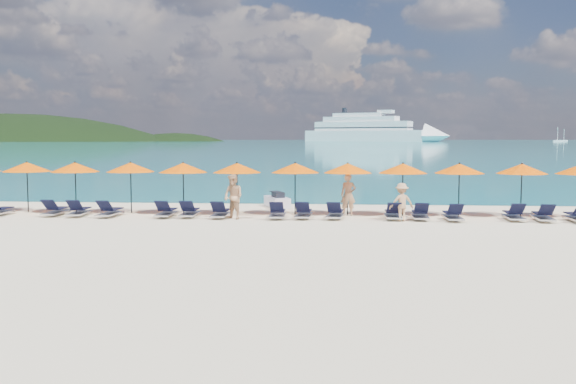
{
  "coord_description": "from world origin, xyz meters",
  "views": [
    {
      "loc": [
        2.02,
        -21.74,
        3.3
      ],
      "look_at": [
        0.0,
        3.0,
        1.2
      ],
      "focal_mm": 40.0,
      "sensor_mm": 36.0,
      "label": 1
    }
  ],
  "objects": [
    {
      "name": "ground",
      "position": [
        0.0,
        0.0,
        0.0
      ],
      "size": [
        1400.0,
        1400.0,
        0.0
      ],
      "primitive_type": "plane",
      "color": "beige"
    },
    {
      "name": "sea",
      "position": [
        0.0,
        660.0,
        0.01
      ],
      "size": [
        1600.0,
        1300.0,
        0.01
      ],
      "primitive_type": "cube",
      "color": "#1FA9B2",
      "rests_on": "ground"
    },
    {
      "name": "headland_main",
      "position": [
        -300.0,
        540.0,
        -38.0
      ],
      "size": [
        374.0,
        242.0,
        126.5
      ],
      "color": "black",
      "rests_on": "ground"
    },
    {
      "name": "headland_small",
      "position": [
        -150.0,
        560.0,
        -35.0
      ],
      "size": [
        162.0,
        126.0,
        85.5
      ],
      "color": "black",
      "rests_on": "ground"
    },
    {
      "name": "cruise_ship",
      "position": [
        32.9,
        527.24,
        9.05
      ],
      "size": [
        122.88,
        66.9,
        34.8
      ],
      "rotation": [
        0.0,
        0.0,
        -0.4
      ],
      "color": "white",
      "rests_on": "ground"
    },
    {
      "name": "sailboat_near",
      "position": [
        162.11,
        468.21,
        1.15
      ],
      "size": [
        6.1,
        2.03,
        11.18
      ],
      "color": "white",
      "rests_on": "ground"
    },
    {
      "name": "sailboat_far",
      "position": [
        181.24,
        511.42,
        1.05
      ],
      "size": [
        5.57,
        1.86,
        10.22
      ],
      "color": "white",
      "rests_on": "ground"
    },
    {
      "name": "jetski",
      "position": [
        -0.97,
        8.48,
        0.3
      ],
      "size": [
        1.47,
        2.19,
        0.73
      ],
      "rotation": [
        0.0,
        0.0,
        0.37
      ],
      "color": "silver",
      "rests_on": "ground"
    },
    {
      "name": "beachgoer_a",
      "position": [
        2.37,
        5.46,
        0.89
      ],
      "size": [
        0.68,
        0.47,
        1.77
      ],
      "primitive_type": "imported",
      "rotation": [
        0.0,
        0.0,
        0.08
      ],
      "color": "tan",
      "rests_on": "ground"
    },
    {
      "name": "beachgoer_b",
      "position": [
        -2.29,
        3.83,
        0.91
      ],
      "size": [
        1.02,
        0.93,
        1.83
      ],
      "primitive_type": "imported",
      "rotation": [
        0.0,
        0.0,
        -0.62
      ],
      "color": "tan",
      "rests_on": "ground"
    },
    {
      "name": "beachgoer_c",
      "position": [
        4.45,
        3.76,
        0.76
      ],
      "size": [
        1.06,
        0.67,
        1.52
      ],
      "primitive_type": "imported",
      "rotation": [
        0.0,
        0.0,
        3.37
      ],
      "color": "tan",
      "rests_on": "ground"
    },
    {
      "name": "umbrella_1",
      "position": [
        -11.8,
        5.53,
        2.02
      ],
      "size": [
        2.1,
        2.1,
        2.28
      ],
      "color": "black",
      "rests_on": "ground"
    },
    {
      "name": "umbrella_2",
      "position": [
        -9.54,
        5.39,
        2.02
      ],
      "size": [
        2.1,
        2.1,
        2.28
      ],
      "color": "black",
      "rests_on": "ground"
    },
    {
      "name": "umbrella_3",
      "position": [
        -7.11,
        5.57,
        2.02
      ],
      "size": [
        2.1,
        2.1,
        2.28
      ],
      "color": "black",
      "rests_on": "ground"
    },
    {
      "name": "umbrella_4",
      "position": [
        -4.71,
        5.32,
        2.02
      ],
      "size": [
        2.1,
        2.1,
        2.28
      ],
      "color": "black",
      "rests_on": "ground"
    },
    {
      "name": "umbrella_5",
      "position": [
        -2.39,
        5.38,
        2.02
      ],
      "size": [
        2.1,
        2.1,
        2.28
      ],
      "color": "black",
      "rests_on": "ground"
    },
    {
      "name": "umbrella_6",
      "position": [
        0.1,
        5.55,
        2.02
      ],
      "size": [
        2.1,
        2.1,
        2.28
      ],
      "color": "black",
      "rests_on": "ground"
    },
    {
      "name": "umbrella_7",
      "position": [
        2.34,
        5.53,
        2.02
      ],
      "size": [
        2.1,
        2.1,
        2.28
      ],
      "color": "black",
      "rests_on": "ground"
    },
    {
      "name": "umbrella_8",
      "position": [
        4.65,
        5.52,
        2.02
      ],
      "size": [
        2.1,
        2.1,
        2.28
      ],
      "color": "black",
      "rests_on": "ground"
    },
    {
      "name": "umbrella_9",
      "position": [
        7.0,
        5.57,
        2.02
      ],
      "size": [
        2.1,
        2.1,
        2.28
      ],
      "color": "black",
      "rests_on": "ground"
    },
    {
      "name": "umbrella_10",
      "position": [
        9.54,
        5.54,
        2.02
      ],
      "size": [
        2.1,
        2.1,
        2.28
      ],
      "color": "black",
      "rests_on": "ground"
    },
    {
      "name": "lounger_3",
      "position": [
        -10.01,
        4.38,
        0.24
      ],
      "size": [
        0.64,
        1.71,
        0.66
      ],
      "rotation": [
        0.0,
        0.0,
        -0.01
      ],
      "color": "silver",
      "rests_on": "ground"
    },
    {
      "name": "lounger_4",
      "position": [
        -8.95,
        4.3,
        0.24
      ],
      "size": [
        0.73,
        1.74,
        0.66
      ],
      "rotation": [
        0.0,
        0.0,
        0.07
      ],
      "color": "silver",
      "rests_on": "ground"
    },
    {
      "name": "lounger_5",
      "position": [
        -7.58,
        4.2,
        0.24
      ],
      "size": [
        0.72,
        1.73,
        0.66
      ],
      "rotation": [
        0.0,
        0.0,
        -0.06
      ],
      "color": "silver",
      "rests_on": "ground"
    },
    {
      "name": "lounger_6",
      "position": [
        -5.2,
        4.28,
        0.24
      ],
      "size": [
        0.63,
        1.7,
        0.66
      ],
      "rotation": [
        0.0,
        0.0,
        -0.01
      ],
      "color": "silver",
      "rests_on": "ground"
    },
    {
      "name": "lounger_7",
      "position": [
        -4.23,
        4.36,
        0.24
      ],
      "size": [
        0.67,
        1.72,
        0.66
      ],
      "rotation": [
        0.0,
        0.0,
        0.03
      ],
      "color": "silver",
      "rests_on": "ground"
    },
    {
      "name": "lounger_8",
      "position": [
        -2.89,
        4.21,
        0.24
      ],
      "size": [
        0.64,
        1.71,
        0.66
      ],
      "rotation": [
        0.0,
        0.0,
        -0.01
      ],
      "color": "silver",
      "rests_on": "ground"
    },
    {
      "name": "lounger_9",
      "position": [
        -0.53,
        4.19,
        0.24
      ],
      "size": [
        0.66,
        1.71,
        0.66
      ],
      "rotation": [
        0.0,
        0.0,
        0.02
      ],
      "color": "silver",
      "rests_on": "ground"
    },
    {
      "name": "lounger_10",
      "position": [
        0.54,
        4.32,
        0.24
      ],
      "size": [
        0.68,
        1.72,
        0.66
      ],
      "rotation": [
        0.0,
        0.0,
        -0.03
      ],
      "color": "silver",
      "rests_on": "ground"
    },
    {
      "name": "lounger_11",
      "position": [
        1.83,
        4.32,
        0.24
      ],
      "size": [
        0.78,
        1.75,
        0.66
      ],
      "rotation": [
        0.0,
        0.0,
        -0.1
      ],
      "color": "silver",
      "rests_on": "ground"
    },
    {
      "name": "lounger_12",
      "position": [
        4.16,
        4.34,
        0.24
      ],
      "size": [
        0.63,
        1.7,
        0.66
      ],
      "rotation": [
        0.0,
        0.0,
        0.0
      ],
      "color": "silver",
      "rests_on": "ground"
    },
    {
      "name": "lounger_13",
      "position": [
        5.25,
        4.29,
        0.24
      ],
      "size": [
        0.66,
        1.72,
        0.66
      ],
      "rotation": [
        0.0,
        0.0,
        -0.03
      ],
      "color": "silver",
      "rests_on": "ground"
    },
    {
      "name": "lounger_14",
      "position": [
        6.51,
        4.06,
        0.24
      ],
      "size": [
        0.66,
        1.71,
        0.66
      ],
      "rotation": [
        0.0,
        0.0,
        0.02
      ],
      "color": "silver",
      "rests_on": "ground"
    },
    {
      "name": "lounger_15",
      "position": [
        8.95,
        4.36,
        0.24
      ],
      "size": [
        0.66,
        1.71,
        0.66
      ],
      "rotation": [
        0.0,
        0.0,
        -0.02
      ],
      "color": "silver",
      "rests_on": "ground"
    },
    {
      "name": "lounger_16",
      "position": [
        10.04,
        4.16,
        0.24
      ],
      "size": [
        0.73,
        1.74,
        0.66
      ],
      "rotation": [
        0.0,
        0.0,
        -0.06
      ],
      "color": "silver",
      "rests_on": "ground"
    }
  ]
}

